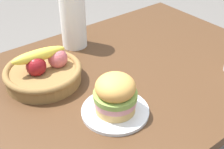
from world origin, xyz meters
name	(u,v)px	position (x,y,z in m)	size (l,w,h in m)	color
dining_table	(114,98)	(0.00, 0.00, 0.65)	(1.40, 0.90, 0.75)	#4C301C
plate	(115,111)	(-0.12, -0.16, 0.76)	(0.22, 0.22, 0.01)	white
sandwich	(115,94)	(-0.12, -0.16, 0.83)	(0.14, 0.14, 0.13)	#DBAD60
fruit_basket	(43,71)	(-0.22, 0.14, 0.79)	(0.29, 0.29, 0.14)	olive
paper_towel_roll	(73,21)	(0.02, 0.31, 0.87)	(0.11, 0.11, 0.24)	white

